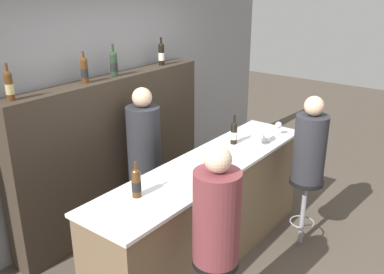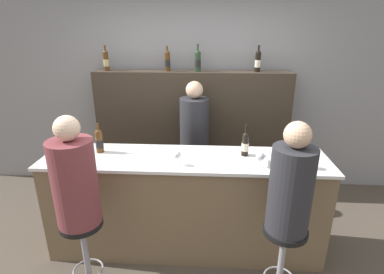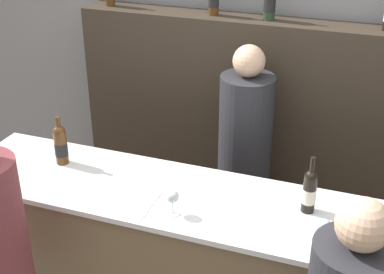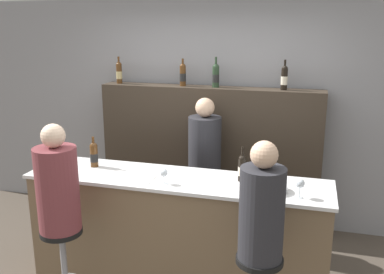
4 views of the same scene
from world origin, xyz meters
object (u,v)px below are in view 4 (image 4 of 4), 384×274
Objects in this scene: wine_bottle_counter_1 at (242,168)px; metal_bowl at (273,188)px; wine_bottle_backbar_0 at (119,72)px; guest_seated_left at (57,185)px; wine_glass_0 at (164,174)px; wine_glass_1 at (250,181)px; bartender at (204,177)px; wine_bottle_counter_0 at (94,154)px; bar_stool_left at (63,248)px; wine_bottle_backbar_3 at (284,77)px; wine_glass_2 at (300,184)px; wine_bottle_backbar_2 at (216,75)px; wine_bottle_backbar_1 at (183,74)px; guest_seated_right at (262,209)px.

wine_bottle_counter_1 is 1.33× the size of metal_bowl.
wine_bottle_backbar_0 is 0.36× the size of guest_seated_left.
wine_bottle_backbar_0 is 1.87m from wine_glass_0.
bartender is at bearing 121.55° from wine_glass_1.
wine_bottle_counter_0 is 2.23× the size of wine_glass_0.
wine_bottle_backbar_0 is at bearing 99.49° from bar_stool_left.
wine_bottle_backbar_3 reaches higher than wine_glass_0.
wine_bottle_counter_0 is 0.18× the size of bartender.
wine_bottle_counter_1 is 0.97× the size of wine_bottle_backbar_0.
wine_bottle_backbar_0 is at bearing 141.24° from wine_glass_1.
wine_bottle_counter_0 is 0.40× the size of bar_stool_left.
wine_bottle_counter_1 is 2.17× the size of wine_glass_1.
wine_bottle_counter_0 is at bearing 172.50° from wine_glass_2.
wine_bottle_counter_1 reaches higher than bar_stool_left.
wine_glass_0 reaches higher than metal_bowl.
wine_bottle_counter_1 is at bearing 27.70° from guest_seated_left.
bartender is at bearing 84.32° from wine_glass_0.
wine_bottle_counter_0 is at bearing -180.00° from wine_bottle_counter_1.
wine_bottle_backbar_2 is at bearing 65.64° from bar_stool_left.
wine_bottle_backbar_3 is at bearing 0.00° from wine_bottle_backbar_1.
wine_bottle_backbar_3 is at bearing 35.30° from wine_bottle_counter_0.
wine_bottle_backbar_3 is 0.36× the size of guest_seated_left.
wine_bottle_backbar_0 is at bearing 160.57° from bartender.
wine_bottle_backbar_1 is 2.00× the size of wine_glass_2.
wine_glass_2 is 0.10× the size of bartender.
wine_bottle_backbar_1 reaches higher than wine_bottle_counter_0.
wine_bottle_counter_0 is 1.52m from wine_glass_1.
wine_glass_1 is at bearing 0.00° from wine_glass_0.
wine_bottle_backbar_2 reaches higher than wine_bottle_counter_0.
metal_bowl is at bearing -49.04° from wine_bottle_backbar_1.
wine_bottle_backbar_0 is 0.20× the size of bartender.
wine_bottle_backbar_3 is at bearing 84.37° from wine_glass_1.
wine_bottle_backbar_0 is 1.02× the size of wine_bottle_backbar_1.
wine_glass_0 reaches higher than bar_stool_left.
wine_bottle_backbar_2 is 0.46× the size of bar_stool_left.
wine_bottle_backbar_3 is 1.78m from wine_glass_0.
metal_bowl is (0.90, 0.08, -0.06)m from wine_glass_0.
wine_glass_2 is 0.51m from guest_seated_right.
wine_bottle_counter_1 reaches higher than wine_glass_1.
wine_bottle_backbar_2 is 2.55× the size of wine_glass_0.
wine_glass_0 is 0.98m from guest_seated_right.
wine_bottle_counter_0 is 0.96× the size of wine_bottle_counter_1.
guest_seated_left reaches higher than wine_glass_1.
wine_bottle_backbar_3 reaches higher than wine_glass_1.
wine_bottle_backbar_1 is 2.06m from wine_glass_2.
metal_bowl is (0.04, -1.33, -0.73)m from wine_bottle_backbar_3.
guest_seated_right reaches higher than wine_glass_2.
guest_seated_right is (0.75, -1.86, -0.68)m from wine_bottle_backbar_2.
wine_bottle_counter_1 is 1.51m from guest_seated_left.
wine_bottle_backbar_3 is (1.89, 0.00, 0.00)m from wine_bottle_backbar_0.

